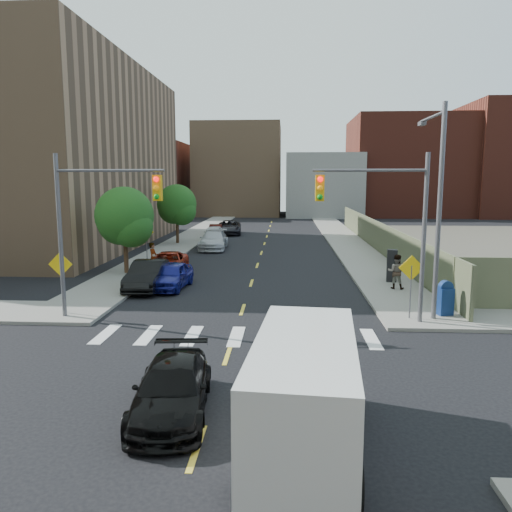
# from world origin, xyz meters

# --- Properties ---
(ground) EXTENTS (160.00, 160.00, 0.00)m
(ground) POSITION_xyz_m (0.00, 0.00, 0.00)
(ground) COLOR black
(ground) RESTS_ON ground
(sidewalk_nw) EXTENTS (3.50, 73.00, 0.15)m
(sidewalk_nw) POSITION_xyz_m (-7.75, 41.50, 0.07)
(sidewalk_nw) COLOR gray
(sidewalk_nw) RESTS_ON ground
(sidewalk_ne) EXTENTS (3.50, 73.00, 0.15)m
(sidewalk_ne) POSITION_xyz_m (7.75, 41.50, 0.07)
(sidewalk_ne) COLOR gray
(sidewalk_ne) RESTS_ON ground
(fence_north) EXTENTS (0.12, 44.00, 2.50)m
(fence_north) POSITION_xyz_m (9.60, 28.00, 1.25)
(fence_north) COLOR #696C4B
(fence_north) RESTS_ON ground
(building_nw) EXTENTS (22.00, 30.00, 16.00)m
(building_nw) POSITION_xyz_m (-22.00, 30.00, 8.00)
(building_nw) COLOR #8C6B4C
(building_nw) RESTS_ON ground
(bg_bldg_west) EXTENTS (14.00, 18.00, 12.00)m
(bg_bldg_west) POSITION_xyz_m (-22.00, 70.00, 6.00)
(bg_bldg_west) COLOR #592319
(bg_bldg_west) RESTS_ON ground
(bg_bldg_midwest) EXTENTS (14.00, 16.00, 15.00)m
(bg_bldg_midwest) POSITION_xyz_m (-6.00, 72.00, 7.50)
(bg_bldg_midwest) COLOR #8C6B4C
(bg_bldg_midwest) RESTS_ON ground
(bg_bldg_center) EXTENTS (12.00, 16.00, 10.00)m
(bg_bldg_center) POSITION_xyz_m (8.00, 70.00, 5.00)
(bg_bldg_center) COLOR gray
(bg_bldg_center) RESTS_ON ground
(bg_bldg_east) EXTENTS (18.00, 18.00, 16.00)m
(bg_bldg_east) POSITION_xyz_m (22.00, 72.00, 8.00)
(bg_bldg_east) COLOR #592319
(bg_bldg_east) RESTS_ON ground
(bg_bldg_fareast) EXTENTS (14.00, 16.00, 18.00)m
(bg_bldg_fareast) POSITION_xyz_m (38.00, 70.00, 9.00)
(bg_bldg_fareast) COLOR #592319
(bg_bldg_fareast) RESTS_ON ground
(signal_nw) EXTENTS (4.59, 0.30, 7.00)m
(signal_nw) POSITION_xyz_m (-5.98, 6.00, 4.53)
(signal_nw) COLOR #59595E
(signal_nw) RESTS_ON ground
(signal_ne) EXTENTS (4.59, 0.30, 7.00)m
(signal_ne) POSITION_xyz_m (5.98, 6.00, 4.53)
(signal_ne) COLOR #59595E
(signal_ne) RESTS_ON ground
(streetlight_ne) EXTENTS (0.25, 3.70, 9.00)m
(streetlight_ne) POSITION_xyz_m (8.20, 6.90, 5.22)
(streetlight_ne) COLOR #59595E
(streetlight_ne) RESTS_ON ground
(warn_sign_nw) EXTENTS (1.06, 0.06, 2.83)m
(warn_sign_nw) POSITION_xyz_m (-7.80, 6.50, 1.99)
(warn_sign_nw) COLOR #59595E
(warn_sign_nw) RESTS_ON ground
(warn_sign_ne) EXTENTS (1.06, 0.06, 2.83)m
(warn_sign_ne) POSITION_xyz_m (7.20, 6.50, 1.99)
(warn_sign_ne) COLOR #59595E
(warn_sign_ne) RESTS_ON ground
(warn_sign_midwest) EXTENTS (1.06, 0.06, 2.83)m
(warn_sign_midwest) POSITION_xyz_m (-7.80, 20.00, 1.99)
(warn_sign_midwest) COLOR #59595E
(warn_sign_midwest) RESTS_ON ground
(tree_west_near) EXTENTS (3.66, 3.64, 5.52)m
(tree_west_near) POSITION_xyz_m (-8.00, 16.05, 3.48)
(tree_west_near) COLOR #332114
(tree_west_near) RESTS_ON ground
(tree_west_far) EXTENTS (3.66, 3.64, 5.52)m
(tree_west_far) POSITION_xyz_m (-8.00, 31.05, 3.48)
(tree_west_far) COLOR #332114
(tree_west_far) RESTS_ON ground
(parked_car_blue) EXTENTS (2.04, 4.36, 1.44)m
(parked_car_blue) POSITION_xyz_m (-4.30, 12.28, 0.72)
(parked_car_blue) COLOR navy
(parked_car_blue) RESTS_ON ground
(parked_car_black) EXTENTS (1.74, 4.79, 1.57)m
(parked_car_black) POSITION_xyz_m (-5.50, 11.99, 0.79)
(parked_car_black) COLOR black
(parked_car_black) RESTS_ON ground
(parked_car_red) EXTENTS (2.71, 5.01, 1.34)m
(parked_car_red) POSITION_xyz_m (-5.50, 16.80, 0.67)
(parked_car_red) COLOR #9F220F
(parked_car_red) RESTS_ON ground
(parked_car_silver) EXTENTS (2.38, 5.51, 1.58)m
(parked_car_silver) POSITION_xyz_m (-4.20, 27.90, 0.79)
(parked_car_silver) COLOR #B4B7BC
(parked_car_silver) RESTS_ON ground
(parked_car_white) EXTENTS (1.83, 4.41, 1.49)m
(parked_car_white) POSITION_xyz_m (-5.01, 33.63, 0.75)
(parked_car_white) COLOR white
(parked_car_white) RESTS_ON ground
(parked_car_maroon) EXTENTS (1.53, 3.82, 1.23)m
(parked_car_maroon) POSITION_xyz_m (-5.45, 38.07, 0.62)
(parked_car_maroon) COLOR #39100B
(parked_car_maroon) RESTS_ON ground
(parked_car_grey) EXTENTS (2.96, 5.65, 1.52)m
(parked_car_grey) POSITION_xyz_m (-4.20, 39.91, 0.76)
(parked_car_grey) COLOR black
(parked_car_grey) RESTS_ON ground
(black_sedan) EXTENTS (2.23, 4.66, 1.31)m
(black_sedan) POSITION_xyz_m (-0.92, -2.35, 0.66)
(black_sedan) COLOR black
(black_sedan) RESTS_ON ground
(cargo_van) EXTENTS (2.73, 5.76, 2.56)m
(cargo_van) POSITION_xyz_m (2.39, -3.74, 1.35)
(cargo_van) COLOR silver
(cargo_van) RESTS_ON ground
(mailbox) EXTENTS (0.71, 0.61, 1.51)m
(mailbox) POSITION_xyz_m (8.84, 7.11, 0.88)
(mailbox) COLOR navy
(mailbox) RESTS_ON sidewalk_ne
(payphone) EXTENTS (0.61, 0.52, 1.85)m
(payphone) POSITION_xyz_m (8.02, 14.15, 1.07)
(payphone) COLOR black
(payphone) RESTS_ON sidewalk_ne
(pedestrian_west) EXTENTS (0.53, 0.74, 1.91)m
(pedestrian_west) POSITION_xyz_m (-6.30, 16.04, 1.10)
(pedestrian_west) COLOR gray
(pedestrian_west) RESTS_ON sidewalk_nw
(pedestrian_east) EXTENTS (1.08, 0.96, 1.85)m
(pedestrian_east) POSITION_xyz_m (7.87, 12.28, 1.08)
(pedestrian_east) COLOR gray
(pedestrian_east) RESTS_ON sidewalk_ne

